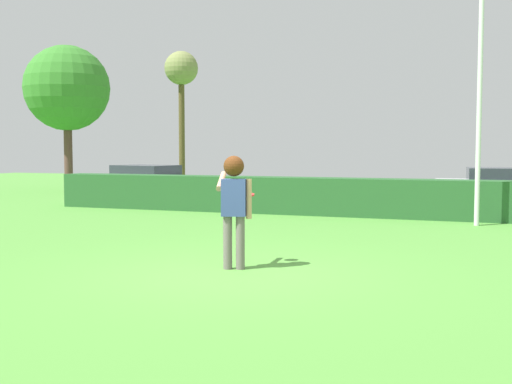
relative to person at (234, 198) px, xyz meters
name	(u,v)px	position (x,y,z in m)	size (l,w,h in m)	color
ground_plane	(233,274)	(0.13, -0.37, -1.12)	(60.00, 60.00, 0.00)	#53983A
person	(234,198)	(0.00, 0.00, 0.00)	(0.70, 0.68, 1.78)	slate
frisbee	(248,195)	(0.03, 0.51, 0.01)	(0.23, 0.23, 0.06)	red
lamppost	(480,75)	(3.46, 7.22, 2.53)	(0.24, 0.24, 6.67)	silver
hedge_row	(351,197)	(0.13, 8.34, -0.60)	(18.51, 0.90, 1.05)	#28592B
parked_car_white	(146,180)	(-8.30, 11.66, -0.44)	(4.46, 2.54, 1.25)	white
parked_car_silver	(503,185)	(4.14, 12.88, -0.44)	(4.34, 2.12, 1.25)	#B7B7BC
bare_elm_tree	(181,74)	(-8.96, 15.94, 3.94)	(1.46, 1.46, 6.07)	brown
maple_tree	(67,89)	(-13.31, 13.78, 3.28)	(3.63, 3.63, 6.25)	brown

